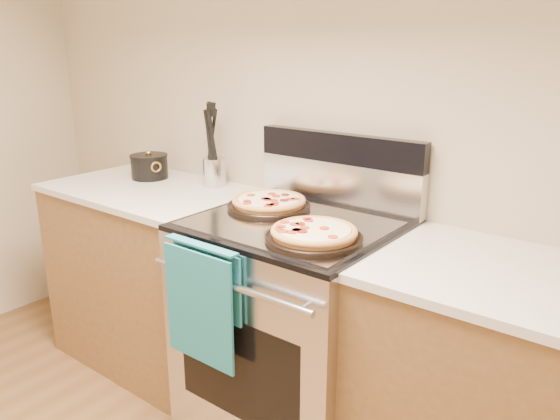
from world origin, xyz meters
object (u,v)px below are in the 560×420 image
Objects in this scene: pepperoni_pizza_back at (269,203)px; saucepan at (149,167)px; utensil_crock at (214,172)px; range_body at (293,332)px; pepperoni_pizza_front at (314,234)px.

saucepan is (-0.85, 0.08, 0.02)m from pepperoni_pizza_back.
saucepan is (-0.37, -0.09, -0.01)m from utensil_crock.
range_body is 0.53m from pepperoni_pizza_back.
range_body is at bearing -20.11° from utensil_crock.
saucepan is (-1.03, 0.15, 0.52)m from range_body.
pepperoni_pizza_back is 2.44× the size of utensil_crock.
utensil_crock is (-0.84, 0.37, 0.03)m from pepperoni_pizza_front.
saucepan is at bearing 166.92° from pepperoni_pizza_front.
utensil_crock reaches higher than pepperoni_pizza_back.
utensil_crock is 0.38m from saucepan.
pepperoni_pizza_front is at bearing -13.08° from saucepan.
saucepan is (-1.21, 0.28, 0.02)m from pepperoni_pizza_front.
pepperoni_pizza_front is 1.81× the size of saucepan.
range_body is 1.16m from saucepan.
pepperoni_pizza_front is 1.24m from saucepan.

